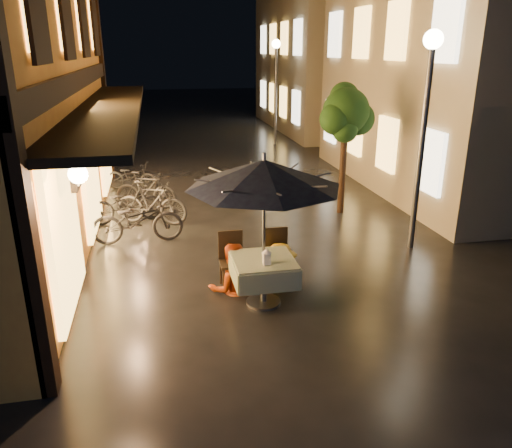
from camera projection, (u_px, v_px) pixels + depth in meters
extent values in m
plane|color=black|center=(298.00, 308.00, 7.93)|extent=(90.00, 90.00, 0.00)
cube|color=black|center=(78.00, 80.00, 9.87)|extent=(0.12, 11.00, 0.35)
cube|color=black|center=(110.00, 108.00, 10.16)|extent=(1.20, 10.50, 0.12)
cube|color=gold|center=(63.00, 5.00, 8.52)|extent=(0.10, 0.90, 1.50)
cube|color=gold|center=(81.00, 14.00, 10.83)|extent=(0.10, 0.90, 1.50)
cube|color=gold|center=(93.00, 20.00, 13.14)|extent=(0.10, 0.90, 1.50)
cube|color=gold|center=(64.00, 230.00, 7.28)|extent=(0.10, 2.20, 2.40)
cube|color=gold|center=(90.00, 174.00, 10.51)|extent=(0.10, 2.20, 2.40)
cube|color=gold|center=(104.00, 144.00, 13.74)|extent=(0.10, 2.20, 2.40)
cube|color=#A0937E|center=(491.00, 72.00, 14.26)|extent=(7.00, 9.00, 6.50)
cube|color=gold|center=(430.00, 162.00, 11.13)|extent=(0.10, 1.00, 1.40)
cube|color=gold|center=(446.00, 27.00, 10.19)|extent=(0.10, 1.00, 1.40)
cube|color=gold|center=(387.00, 144.00, 13.16)|extent=(0.10, 1.00, 1.40)
cube|color=gold|center=(397.00, 31.00, 12.22)|extent=(0.10, 1.00, 1.40)
cube|color=gold|center=(355.00, 131.00, 15.19)|extent=(0.10, 1.00, 1.40)
cube|color=gold|center=(361.00, 33.00, 14.25)|extent=(0.10, 1.00, 1.40)
cube|color=gold|center=(331.00, 121.00, 17.22)|extent=(0.10, 1.00, 1.40)
cube|color=gold|center=(335.00, 35.00, 16.29)|extent=(0.10, 1.00, 1.40)
cube|color=#A0937E|center=(345.00, 56.00, 24.79)|extent=(7.00, 10.00, 7.00)
cube|color=gold|center=(296.00, 107.00, 21.29)|extent=(0.10, 1.00, 1.40)
cube|color=gold|center=(298.00, 37.00, 20.35)|extent=(0.10, 1.00, 1.40)
cube|color=gold|center=(283.00, 102.00, 23.32)|extent=(0.10, 1.00, 1.40)
cube|color=gold|center=(284.00, 38.00, 22.38)|extent=(0.10, 1.00, 1.40)
cube|color=gold|center=(272.00, 98.00, 25.35)|extent=(0.10, 1.00, 1.40)
cube|color=gold|center=(273.00, 39.00, 24.41)|extent=(0.10, 1.00, 1.40)
cube|color=gold|center=(263.00, 94.00, 27.38)|extent=(0.10, 1.00, 1.40)
cube|color=gold|center=(263.00, 40.00, 26.45)|extent=(0.10, 1.00, 1.40)
cylinder|color=black|center=(343.00, 169.00, 12.17)|extent=(0.16, 0.16, 2.20)
sphere|color=black|center=(346.00, 111.00, 11.70)|extent=(1.10, 1.10, 1.10)
sphere|color=black|center=(358.00, 119.00, 11.93)|extent=(0.80, 0.80, 0.80)
sphere|color=black|center=(336.00, 119.00, 11.56)|extent=(0.76, 0.76, 0.76)
sphere|color=black|center=(344.00, 97.00, 11.89)|extent=(0.70, 0.70, 0.70)
sphere|color=black|center=(345.00, 130.00, 11.59)|extent=(0.60, 0.60, 0.60)
cylinder|color=#59595E|center=(421.00, 152.00, 9.67)|extent=(0.12, 0.12, 4.00)
sphere|color=#F8E6B4|center=(433.00, 39.00, 8.99)|extent=(0.36, 0.36, 0.36)
cylinder|color=#59595E|center=(275.00, 96.00, 20.76)|extent=(0.12, 0.12, 4.00)
sphere|color=#F8E6B4|center=(276.00, 44.00, 20.07)|extent=(0.36, 0.36, 0.36)
cylinder|color=#59595E|center=(263.00, 283.00, 7.97)|extent=(0.10, 0.10, 0.72)
cylinder|color=#59595E|center=(263.00, 302.00, 8.08)|extent=(0.56, 0.56, 0.04)
cube|color=#2D5733|center=(264.00, 260.00, 7.84)|extent=(0.95, 0.95, 0.06)
cube|color=#2D5733|center=(292.00, 267.00, 7.98)|extent=(0.04, 0.95, 0.33)
cube|color=#2D5733|center=(234.00, 273.00, 7.80)|extent=(0.04, 0.95, 0.33)
cube|color=#2D5733|center=(257.00, 258.00, 8.33)|extent=(0.95, 0.04, 0.33)
cube|color=#2D5733|center=(270.00, 283.00, 7.45)|extent=(0.95, 0.04, 0.33)
cylinder|color=#59595E|center=(264.00, 237.00, 7.70)|extent=(0.05, 0.05, 2.30)
cone|color=black|center=(264.00, 174.00, 7.37)|extent=(2.37, 2.37, 0.43)
cylinder|color=#59595E|center=(264.00, 157.00, 7.29)|extent=(0.06, 0.06, 0.12)
cube|color=black|center=(232.00, 263.00, 8.46)|extent=(0.42, 0.42, 0.05)
cube|color=black|center=(230.00, 246.00, 8.55)|extent=(0.42, 0.04, 0.55)
cylinder|color=black|center=(224.00, 281.00, 8.34)|extent=(0.04, 0.04, 0.43)
cylinder|color=black|center=(245.00, 280.00, 8.41)|extent=(0.04, 0.04, 0.43)
cylinder|color=black|center=(221.00, 272.00, 8.67)|extent=(0.04, 0.04, 0.43)
cylinder|color=black|center=(241.00, 271.00, 8.74)|extent=(0.04, 0.04, 0.43)
cube|color=black|center=(278.00, 260.00, 8.61)|extent=(0.42, 0.42, 0.05)
cube|color=black|center=(276.00, 242.00, 8.70)|extent=(0.42, 0.04, 0.55)
cylinder|color=black|center=(270.00, 277.00, 8.49)|extent=(0.04, 0.04, 0.43)
cylinder|color=black|center=(291.00, 275.00, 8.56)|extent=(0.04, 0.04, 0.43)
cylinder|color=black|center=(266.00, 269.00, 8.82)|extent=(0.04, 0.04, 0.43)
cylinder|color=black|center=(285.00, 267.00, 8.89)|extent=(0.04, 0.04, 0.43)
cube|color=white|center=(267.00, 259.00, 7.61)|extent=(0.11, 0.11, 0.18)
cube|color=#FFD88C|center=(267.00, 259.00, 7.61)|extent=(0.07, 0.07, 0.12)
cone|color=white|center=(267.00, 251.00, 7.56)|extent=(0.16, 0.16, 0.07)
imported|color=#C4410F|center=(231.00, 245.00, 8.27)|extent=(0.86, 0.70, 1.65)
imported|color=#D09A0D|center=(280.00, 245.00, 8.39)|extent=(1.12, 0.86, 1.54)
imported|color=black|center=(137.00, 220.00, 10.45)|extent=(1.90, 0.70, 0.99)
imported|color=black|center=(151.00, 203.00, 11.54)|extent=(1.77, 1.10, 1.03)
imported|color=black|center=(126.00, 203.00, 11.70)|extent=(1.82, 0.98, 0.91)
imported|color=black|center=(146.00, 190.00, 12.72)|extent=(1.64, 0.96, 0.95)
imported|color=black|center=(132.00, 176.00, 14.35)|extent=(1.64, 1.11, 0.82)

